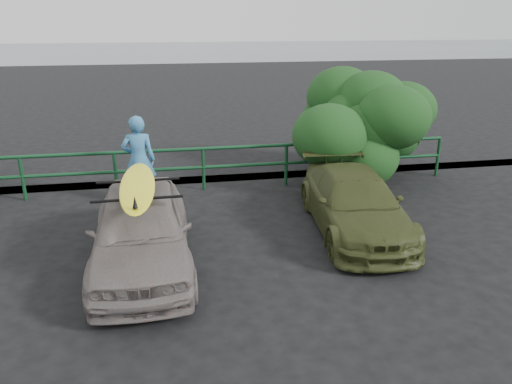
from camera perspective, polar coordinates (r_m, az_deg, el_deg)
ground at (r=7.37m, az=-10.43°, el=-12.73°), size 80.00×80.00×0.00m
ocean at (r=66.39m, az=-11.11°, el=15.63°), size 200.00×200.00×0.00m
guardrail at (r=11.76m, az=-10.89°, el=2.39°), size 14.00×0.08×1.04m
shrub_right at (r=13.01m, az=11.64°, el=7.13°), size 3.20×2.40×2.43m
sedan at (r=8.22m, az=-12.99°, el=-4.21°), size 1.61×3.90×1.32m
olive_vehicle at (r=9.62m, az=11.20°, el=-1.22°), size 1.91×3.98×1.12m
man at (r=11.04m, az=-13.25°, el=3.56°), size 0.73×0.50×1.94m
roof_rack at (r=7.98m, az=-13.36°, el=0.29°), size 1.35×0.95×0.04m
surfboard at (r=7.96m, az=-13.39°, el=0.71°), size 0.57×2.60×0.08m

